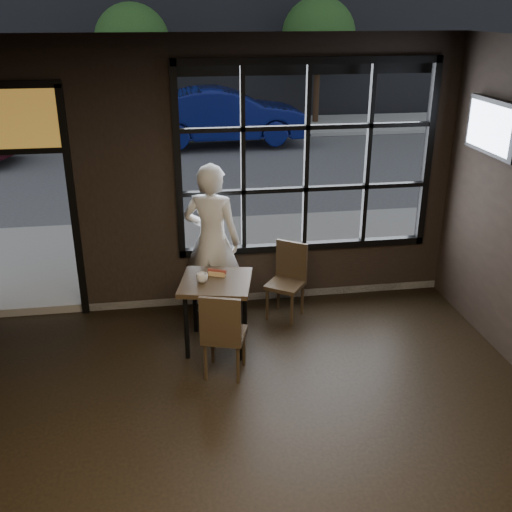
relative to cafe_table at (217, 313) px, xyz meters
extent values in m
cube|color=black|center=(-0.01, -2.48, 2.82)|extent=(6.00, 7.00, 0.02)
cube|color=black|center=(1.19, 1.02, 1.41)|extent=(3.06, 0.12, 2.28)
cube|color=orange|center=(-2.11, 1.02, 1.96)|extent=(1.20, 0.06, 0.70)
cube|color=#545456|center=(-0.01, 21.52, -0.41)|extent=(60.00, 41.00, 0.04)
cube|color=#302316|center=(0.00, 0.00, 0.00)|extent=(0.86, 0.86, 0.79)
cube|color=#302316|center=(0.03, -0.54, 0.07)|extent=(0.50, 0.50, 0.93)
cube|color=#302316|center=(0.86, 0.53, 0.06)|extent=(0.55, 0.55, 0.90)
imported|color=silver|center=(0.03, 0.79, 0.53)|extent=(0.79, 0.67, 1.85)
imported|color=silver|center=(-0.14, -0.02, 0.44)|extent=(0.13, 0.13, 0.10)
cube|color=black|center=(2.92, 0.05, 1.90)|extent=(0.11, 0.96, 0.56)
imported|color=#0A1351|center=(1.16, 10.12, 0.42)|extent=(4.36, 1.63, 1.42)
cylinder|color=#332114|center=(-1.16, 12.38, 0.57)|extent=(0.18, 0.18, 1.93)
sphere|color=#284F1E|center=(-1.16, 12.38, 2.14)|extent=(2.10, 2.10, 2.10)
cylinder|color=#332114|center=(4.33, 12.88, 0.62)|extent=(0.18, 0.18, 2.02)
sphere|color=#296324|center=(4.33, 12.88, 2.27)|extent=(2.20, 2.20, 2.20)
camera|label=1|loc=(-0.46, -5.71, 3.04)|focal=42.00mm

